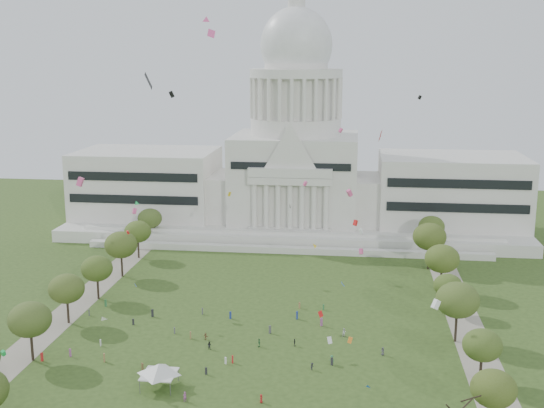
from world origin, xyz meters
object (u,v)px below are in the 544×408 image
Objects in this scene: person_0 at (383,351)px; event_tent at (159,369)px; capitol at (295,168)px; big_bare_tree at (458,406)px.

event_tent is at bearing -114.14° from person_0.
big_bare_tree is (38.00, -141.59, -13.62)m from capitol.
person_0 is (-10.00, 36.33, -7.78)m from big_bare_tree.
capitol is 147.23m from big_bare_tree.
event_tent is (-52.67, 16.75, -4.87)m from big_bare_tree.
big_bare_tree is at bearing -74.98° from capitol.
event_tent is (-14.67, -124.84, -18.49)m from capitol.
event_tent is 47.04m from person_0.
capitol is 18.16× the size of event_tent.
capitol reaches higher than event_tent.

